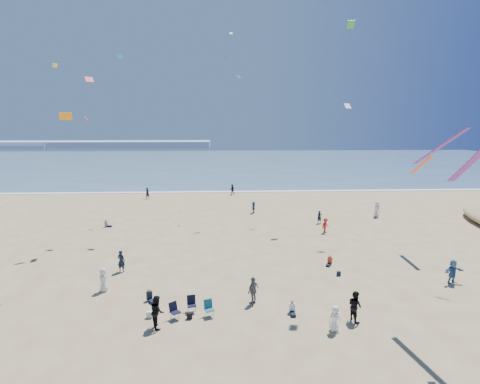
{
  "coord_description": "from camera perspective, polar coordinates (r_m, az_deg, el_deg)",
  "views": [
    {
      "loc": [
        0.72,
        -17.55,
        11.33
      ],
      "look_at": [
        2.0,
        8.0,
        6.69
      ],
      "focal_mm": 28.0,
      "sensor_mm": 36.0,
      "label": 1
    }
  ],
  "objects": [
    {
      "name": "ground",
      "position": [
        20.9,
        -4.75,
        -22.58
      ],
      "size": [
        220.0,
        220.0,
        0.0
      ],
      "primitive_type": "plane",
      "color": "tan",
      "rests_on": "ground"
    },
    {
      "name": "standing_flyers",
      "position": [
        35.14,
        6.1,
        -7.11
      ],
      "size": [
        31.33,
        42.0,
        1.94
      ],
      "color": "black",
      "rests_on": "ground"
    },
    {
      "name": "black_backpack",
      "position": [
        23.45,
        -7.69,
        -18.17
      ],
      "size": [
        0.3,
        0.22,
        0.38
      ],
      "primitive_type": "cube",
      "color": "black",
      "rests_on": "ground"
    },
    {
      "name": "navy_bag",
      "position": [
        29.98,
        14.8,
        -11.93
      ],
      "size": [
        0.28,
        0.18,
        0.34
      ],
      "primitive_type": "cube",
      "color": "black",
      "rests_on": "ground"
    },
    {
      "name": "ocean",
      "position": [
        113.12,
        -3.23,
        4.53
      ],
      "size": [
        220.0,
        100.0,
        0.06
      ],
      "primitive_type": "cube",
      "color": "#476B84",
      "rests_on": "ground"
    },
    {
      "name": "headland_near",
      "position": [
        208.75,
        -31.9,
        5.9
      ],
      "size": [
        40.0,
        14.0,
        2.0
      ],
      "primitive_type": "cube",
      "color": "#7A8EA8",
      "rests_on": "ground"
    },
    {
      "name": "chair_cluster",
      "position": [
        23.57,
        -7.29,
        -17.15
      ],
      "size": [
        2.81,
        1.57,
        1.0
      ],
      "color": "black",
      "rests_on": "ground"
    },
    {
      "name": "white_tote",
      "position": [
        23.96,
        -13.61,
        -17.7
      ],
      "size": [
        0.35,
        0.2,
        0.4
      ],
      "primitive_type": "cube",
      "color": "silver",
      "rests_on": "ground"
    },
    {
      "name": "seated_group",
      "position": [
        27.35,
        -1.22,
        -13.23
      ],
      "size": [
        22.66,
        30.5,
        0.84
      ],
      "color": "white",
      "rests_on": "ground"
    },
    {
      "name": "surf_line",
      "position": [
        63.57,
        -3.47,
        0.03
      ],
      "size": [
        220.0,
        1.2,
        0.08
      ],
      "primitive_type": "cube",
      "color": "white",
      "rests_on": "ground"
    },
    {
      "name": "kites_aloft",
      "position": [
        31.67,
        11.11,
        15.67
      ],
      "size": [
        44.17,
        44.79,
        22.56
      ],
      "color": "pink",
      "rests_on": "ground"
    },
    {
      "name": "headland_far",
      "position": [
        197.37,
        -20.94,
        6.78
      ],
      "size": [
        110.0,
        20.0,
        3.2
      ],
      "primitive_type": "cube",
      "color": "#7A8EA8",
      "rests_on": "ground"
    }
  ]
}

